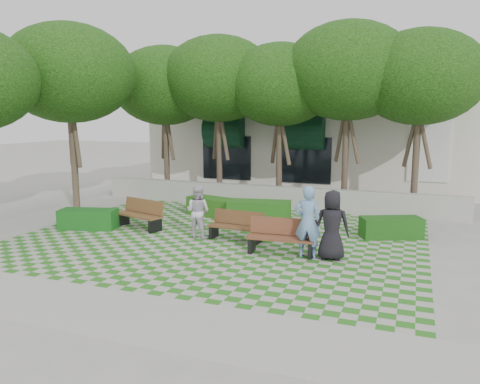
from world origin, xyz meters
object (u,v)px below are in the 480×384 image
at_px(hedge_west, 88,219).
at_px(person_white, 198,211).
at_px(bench_east, 282,237).
at_px(bench_mid, 236,226).
at_px(hedge_midright, 259,212).
at_px(hedge_east, 391,228).
at_px(person_blue, 308,222).
at_px(bench_west, 140,215).
at_px(person_dark, 332,225).
at_px(hedge_midleft, 213,207).

height_order(hedge_west, person_white, person_white).
xyz_separation_m(bench_east, bench_mid, (-1.66, 0.90, -0.04)).
xyz_separation_m(hedge_midright, hedge_west, (-5.02, -2.89, -0.06)).
bearing_deg(hedge_east, person_white, -159.82).
relative_size(hedge_west, person_blue, 0.96).
bearing_deg(person_white, bench_west, -3.77).
height_order(bench_west, hedge_east, bench_west).
relative_size(bench_west, hedge_west, 1.03).
distance_m(hedge_west, person_dark, 8.18).
bearing_deg(bench_east, hedge_midright, 113.54).
height_order(bench_mid, person_dark, person_dark).
height_order(bench_mid, hedge_midleft, bench_mid).
distance_m(bench_east, person_blue, 0.89).
bearing_deg(person_white, hedge_midright, -107.56).
xyz_separation_m(hedge_west, person_white, (3.91, 0.28, 0.49)).
distance_m(hedge_west, person_blue, 7.57).
xyz_separation_m(bench_mid, bench_west, (-3.55, 0.27, 0.04)).
bearing_deg(hedge_midright, hedge_east, -7.18).
height_order(bench_mid, hedge_midright, bench_mid).
bearing_deg(hedge_midright, bench_mid, -87.54).
xyz_separation_m(hedge_east, hedge_midleft, (-6.44, 0.99, 0.02)).
height_order(bench_east, hedge_east, bench_east).
relative_size(hedge_east, person_dark, 0.99).
bearing_deg(person_white, hedge_midleft, -68.55).
bearing_deg(person_white, hedge_east, -154.25).
height_order(bench_east, hedge_midleft, bench_east).
relative_size(hedge_west, person_dark, 1.01).
bearing_deg(hedge_east, person_dark, -115.21).
bearing_deg(hedge_midright, person_white, -113.13).
distance_m(bench_mid, bench_west, 3.56).
xyz_separation_m(bench_mid, hedge_east, (4.35, 1.94, -0.10)).
distance_m(hedge_midleft, person_white, 3.20).
xyz_separation_m(hedge_midleft, person_dark, (5.10, -3.84, 0.58)).
relative_size(hedge_east, person_blue, 0.94).
bearing_deg(hedge_midleft, hedge_midright, -12.19).
relative_size(bench_west, hedge_midright, 0.88).
xyz_separation_m(person_blue, person_dark, (0.62, 0.08, -0.05)).
xyz_separation_m(person_blue, person_white, (-3.61, 0.88, -0.15)).
height_order(bench_mid, person_blue, person_blue).
distance_m(bench_mid, hedge_midright, 2.50).
height_order(hedge_east, person_dark, person_dark).
bearing_deg(person_dark, person_blue, 0.48).
distance_m(bench_west, hedge_west, 1.72).
bearing_deg(person_blue, bench_mid, -25.30).
relative_size(bench_east, bench_mid, 1.09).
relative_size(hedge_midright, person_blue, 1.13).
xyz_separation_m(bench_mid, hedge_midright, (-0.11, 2.50, -0.04)).
height_order(hedge_midright, hedge_midleft, hedge_midright).
bearing_deg(hedge_midleft, bench_west, -118.80).
xyz_separation_m(bench_mid, person_white, (-1.22, -0.11, 0.39)).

